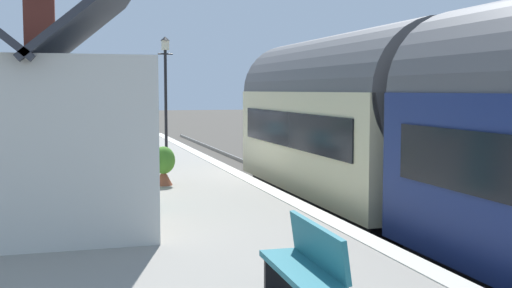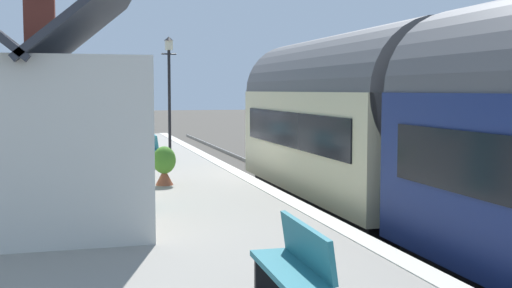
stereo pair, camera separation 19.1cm
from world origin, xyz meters
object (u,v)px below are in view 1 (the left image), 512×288
bench_platform_end (306,267)px  lamp_post_platform (165,73)px  bench_near_building (121,136)px  planter_under_sign (99,144)px  bench_by_lamp (148,149)px  station_building (40,128)px  planter_bench_left (18,133)px  train (447,139)px  planter_corner_building (164,165)px

bench_platform_end → lamp_post_platform: size_ratio=0.36×
bench_near_building → planter_under_sign: bearing=152.3°
bench_near_building → bench_by_lamp: size_ratio=1.01×
station_building → bench_by_lamp: (6.17, -2.60, -0.98)m
planter_bench_left → planter_under_sign: planter_bench_left is taller
lamp_post_platform → station_building: bearing=159.3°
bench_by_lamp → lamp_post_platform: 4.13m
train → planter_bench_left: bearing=26.9°
bench_platform_end → planter_corner_building: 8.66m
bench_by_lamp → planter_corner_building: bearing=178.4°
bench_by_lamp → planter_bench_left: (7.25, 4.01, 0.07)m
planter_under_sign → planter_corner_building: 7.89m
planter_under_sign → planter_corner_building: (-7.81, -1.09, 0.13)m
bench_near_building → lamp_post_platform: bearing=-148.1°
station_building → planter_corner_building: (2.27, -2.49, -0.99)m
planter_corner_building → lamp_post_platform: size_ratio=0.22×
bench_platform_end → planter_under_sign: bench_platform_end is taller
bench_by_lamp → planter_under_sign: bearing=17.1°
planter_corner_building → station_building: bearing=132.3°
bench_by_lamp → planter_under_sign: (3.91, 1.20, -0.15)m
bench_near_building → lamp_post_platform: size_ratio=0.36×
bench_near_building → train: bearing=-162.7°
train → bench_by_lamp: bearing=25.1°
bench_by_lamp → planter_bench_left: planter_bench_left is taller
planter_under_sign → lamp_post_platform: bearing=-104.8°
lamp_post_platform → bench_by_lamp: bearing=163.4°
bench_platform_end → lamp_post_platform: lamp_post_platform is taller
station_building → bench_platform_end: 6.98m
station_building → bench_by_lamp: bearing=-22.9°
station_building → bench_near_building: (11.67, -2.24, -0.98)m
bench_by_lamp → bench_platform_end: bearing=-179.9°
planter_under_sign → planter_corner_building: size_ratio=0.77×
station_building → bench_near_building: size_ratio=4.91×
train → bench_by_lamp: (8.65, 4.05, -0.83)m
bench_platform_end → planter_bench_left: size_ratio=1.33×
bench_platform_end → planter_bench_left: bearing=11.5°
planter_bench_left → lamp_post_platform: lamp_post_platform is taller
planter_under_sign → lamp_post_platform: size_ratio=0.17×
station_building → planter_corner_building: bearing=-47.7°
train → planter_corner_building: train is taller
station_building → lamp_post_platform: 10.23m
bench_platform_end → planter_under_sign: size_ratio=2.08×
train → bench_by_lamp: train is taller
station_building → train: bearing=-110.4°
bench_near_building → bench_by_lamp: bearing=-176.2°
bench_near_building → planter_under_sign: (-1.60, 0.84, -0.15)m
bench_near_building → planter_corner_building: bench_near_building is taller
bench_near_building → bench_platform_end: 18.07m
bench_by_lamp → planter_corner_building: (-3.90, 0.11, -0.02)m
planter_under_sign → lamp_post_platform: 3.29m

